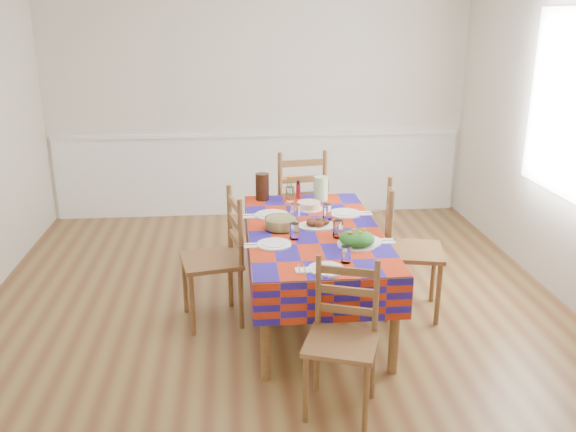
% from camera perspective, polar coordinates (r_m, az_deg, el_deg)
% --- Properties ---
extents(room, '(4.58, 5.08, 2.78)m').
position_cam_1_polar(room, '(4.16, -1.20, 7.39)').
color(room, brown).
rests_on(room, ground).
extents(wainscot, '(4.41, 0.06, 0.92)m').
position_cam_1_polar(wainscot, '(6.77, -2.68, 4.20)').
color(wainscot, white).
rests_on(wainscot, room).
extents(window_right, '(0.00, 1.40, 1.40)m').
position_cam_1_polar(window_right, '(5.09, 24.80, 9.46)').
color(window_right, white).
rests_on(window_right, room).
extents(dining_table, '(0.95, 1.76, 0.68)m').
position_cam_1_polar(dining_table, '(4.37, 2.44, -2.14)').
color(dining_table, brown).
rests_on(dining_table, room).
extents(setting_near_head, '(0.35, 0.24, 0.11)m').
position_cam_1_polar(setting_near_head, '(3.71, 4.20, -4.44)').
color(setting_near_head, white).
rests_on(setting_near_head, dining_table).
extents(setting_left_near, '(0.42, 0.25, 0.11)m').
position_cam_1_polar(setting_left_near, '(4.08, -0.70, -2.21)').
color(setting_left_near, white).
rests_on(setting_left_near, dining_table).
extents(setting_left_far, '(0.48, 0.28, 0.13)m').
position_cam_1_polar(setting_left_far, '(4.58, -0.81, 0.19)').
color(setting_left_far, white).
rests_on(setting_left_far, dining_table).
extents(setting_right_near, '(0.47, 0.27, 0.12)m').
position_cam_1_polar(setting_right_near, '(4.14, 6.27, -1.94)').
color(setting_right_near, white).
rests_on(setting_right_near, dining_table).
extents(setting_right_far, '(0.47, 0.27, 0.12)m').
position_cam_1_polar(setting_right_far, '(4.63, 4.83, 0.31)').
color(setting_right_far, white).
rests_on(setting_right_far, dining_table).
extents(meat_platter, '(0.29, 0.21, 0.06)m').
position_cam_1_polar(meat_platter, '(4.39, 2.75, -0.72)').
color(meat_platter, white).
rests_on(meat_platter, dining_table).
extents(salad_platter, '(0.26, 0.26, 0.11)m').
position_cam_1_polar(salad_platter, '(4.05, 6.47, -2.18)').
color(salad_platter, white).
rests_on(salad_platter, dining_table).
extents(pasta_bowl, '(0.23, 0.23, 0.08)m').
position_cam_1_polar(pasta_bowl, '(4.33, -0.67, -0.69)').
color(pasta_bowl, white).
rests_on(pasta_bowl, dining_table).
extents(cake, '(0.21, 0.21, 0.06)m').
position_cam_1_polar(cake, '(4.79, 1.97, 0.98)').
color(cake, white).
rests_on(cake, dining_table).
extents(serving_utensils, '(0.13, 0.30, 0.01)m').
position_cam_1_polar(serving_utensils, '(4.30, 4.90, -1.45)').
color(serving_utensils, black).
rests_on(serving_utensils, dining_table).
extents(flower_vase, '(0.14, 0.12, 0.23)m').
position_cam_1_polar(flower_vase, '(4.97, 0.17, 2.45)').
color(flower_vase, white).
rests_on(flower_vase, dining_table).
extents(hot_sauce, '(0.04, 0.04, 0.15)m').
position_cam_1_polar(hot_sauce, '(5.05, 0.96, 2.49)').
color(hot_sauce, red).
rests_on(hot_sauce, dining_table).
extents(green_pitcher, '(0.12, 0.12, 0.20)m').
position_cam_1_polar(green_pitcher, '(5.01, 3.08, 2.60)').
color(green_pitcher, '#B9E6A2').
rests_on(green_pitcher, dining_table).
extents(tea_pitcher, '(0.11, 0.11, 0.22)m').
position_cam_1_polar(tea_pitcher, '(5.01, -2.42, 2.75)').
color(tea_pitcher, black).
rests_on(tea_pitcher, dining_table).
extents(name_card, '(0.07, 0.02, 0.02)m').
position_cam_1_polar(name_card, '(3.57, 4.30, -5.61)').
color(name_card, white).
rests_on(name_card, dining_table).
extents(chair_near, '(0.48, 0.47, 0.87)m').
position_cam_1_polar(chair_near, '(3.46, 5.10, -11.42)').
color(chair_near, brown).
rests_on(chair_near, room).
extents(chair_far, '(0.52, 0.50, 1.04)m').
position_cam_1_polar(chair_far, '(5.44, 0.96, 0.93)').
color(chair_far, brown).
rests_on(chair_far, room).
extents(chair_left, '(0.48, 0.50, 0.96)m').
position_cam_1_polar(chair_left, '(4.40, -6.66, -4.04)').
color(chair_left, brown).
rests_on(chair_left, room).
extents(chair_right, '(0.51, 0.52, 1.00)m').
position_cam_1_polar(chair_right, '(4.57, 11.09, -3.19)').
color(chair_right, brown).
rests_on(chair_right, room).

